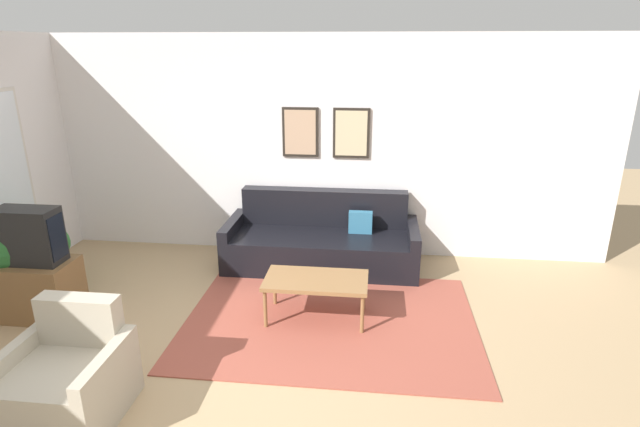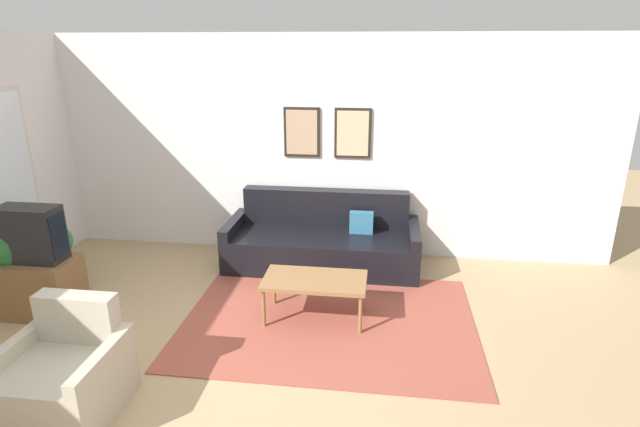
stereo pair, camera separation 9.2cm
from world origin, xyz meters
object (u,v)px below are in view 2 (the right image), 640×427
(couch, at_px, (323,242))
(tv, at_px, (30,234))
(coffee_table, at_px, (315,282))
(armchair, at_px, (64,378))
(potted_plant_tall, at_px, (15,244))

(couch, height_order, tv, tv)
(couch, height_order, coffee_table, couch)
(couch, bearing_deg, tv, -149.84)
(tv, distance_m, armchair, 1.78)
(tv, xyz_separation_m, armchair, (1.10, -1.29, -0.57))
(armchair, bearing_deg, coffee_table, 28.62)
(armchair, xyz_separation_m, potted_plant_tall, (-1.40, 1.42, 0.39))
(armchair, relative_size, potted_plant_tall, 0.79)
(coffee_table, relative_size, armchair, 1.23)
(coffee_table, bearing_deg, armchair, -136.64)
(tv, relative_size, armchair, 0.74)
(coffee_table, bearing_deg, potted_plant_tall, -178.03)
(potted_plant_tall, bearing_deg, coffee_table, 1.97)
(tv, bearing_deg, coffee_table, 5.04)
(tv, bearing_deg, armchair, -49.56)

